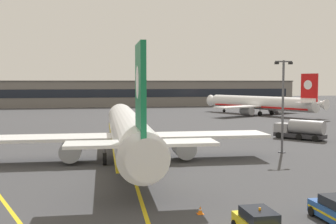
{
  "coord_description": "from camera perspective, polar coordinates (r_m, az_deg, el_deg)",
  "views": [
    {
      "loc": [
        -5.25,
        -37.42,
        8.86
      ],
      "look_at": [
        2.97,
        5.55,
        5.67
      ],
      "focal_mm": 45.3,
      "sensor_mm": 36.0,
      "label": 1
    }
  ],
  "objects": [
    {
      "name": "terminal_building",
      "position": [
        151.51,
        -6.92,
        2.51
      ],
      "size": [
        128.89,
        12.4,
        9.09
      ],
      "color": "slate",
      "rests_on": "ground"
    },
    {
      "name": "safety_cone_by_nose_gear",
      "position": [
        64.61,
        -5.0,
        -3.5
      ],
      "size": [
        0.44,
        0.44,
        0.55
      ],
      "color": "orange",
      "rests_on": "ground"
    },
    {
      "name": "airliner_background",
      "position": [
        113.39,
        12.4,
        1.15
      ],
      "size": [
        28.04,
        35.03,
        10.65
      ],
      "color": "white",
      "rests_on": "ground"
    },
    {
      "name": "safety_cone_by_tail",
      "position": [
        29.09,
        4.36,
        -13.04
      ],
      "size": [
        0.44,
        0.44,
        0.55
      ],
      "color": "orange",
      "rests_on": "ground"
    },
    {
      "name": "apron_lamp_post",
      "position": [
        54.01,
        15.2,
        0.99
      ],
      "size": [
        2.24,
        0.9,
        11.41
      ],
      "color": "#515156",
      "rests_on": "ground"
    },
    {
      "name": "ground_plane",
      "position": [
        38.82,
        -2.81,
        -9.03
      ],
      "size": [
        400.0,
        400.0,
        0.0
      ],
      "primitive_type": "plane",
      "color": "#3D3D3F"
    },
    {
      "name": "airliner_foreground",
      "position": [
        47.04,
        -5.39,
        -2.56
      ],
      "size": [
        32.15,
        41.49,
        11.65
      ],
      "color": "white",
      "rests_on": "ground"
    },
    {
      "name": "taxiway_centreline",
      "position": [
        68.21,
        -6.33,
        -3.32
      ],
      "size": [
        7.23,
        179.88,
        0.01
      ],
      "primitive_type": "cube",
      "rotation": [
        0.0,
        0.0,
        -0.04
      ],
      "color": "yellow",
      "rests_on": "ground"
    },
    {
      "name": "service_truck_catering_grey",
      "position": [
        67.77,
        17.42,
        -2.27
      ],
      "size": [
        6.6,
        7.45,
        3.0
      ],
      "color": "#2D2D33",
      "rests_on": "ground"
    }
  ]
}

